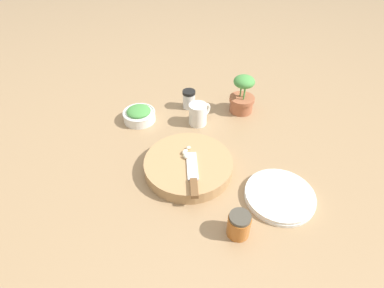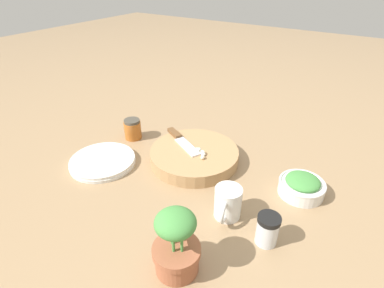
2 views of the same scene
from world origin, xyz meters
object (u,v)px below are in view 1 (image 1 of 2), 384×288
garlic_cloves (186,154)px  spice_jar (189,99)px  potted_herb (242,97)px  honey_jar (239,225)px  plate_stack (280,196)px  chef_knife (193,176)px  herb_bowl (139,114)px  coffee_mug (198,114)px  cutting_board (188,165)px

garlic_cloves → spice_jar: (-0.30, 0.19, -0.01)m
potted_herb → honey_jar: bearing=-38.5°
plate_stack → spice_jar: bearing=178.7°
chef_knife → herb_bowl: 0.42m
chef_knife → honey_jar: bearing=-57.2°
garlic_cloves → spice_jar: bearing=148.2°
chef_knife → plate_stack: 0.27m
coffee_mug → honey_jar: size_ratio=1.37×
coffee_mug → chef_knife: bearing=-34.4°
garlic_cloves → plate_stack: 0.33m
spice_jar → plate_stack: (0.57, -0.01, -0.03)m
herb_bowl → plate_stack: size_ratio=0.61×
garlic_cloves → coffee_mug: bearing=138.6°
spice_jar → coffee_mug: 0.12m
chef_knife → honey_jar: (0.21, 0.02, -0.01)m
spice_jar → plate_stack: bearing=-1.3°
spice_jar → honey_jar: bearing=-18.1°
garlic_cloves → coffee_mug: (-0.18, 0.16, -0.01)m
garlic_cloves → cutting_board: bearing=-15.1°
herb_bowl → spice_jar: size_ratio=1.65×
garlic_cloves → honey_jar: 0.31m
cutting_board → chef_knife: 0.08m
garlic_cloves → potted_herb: size_ratio=0.37×
coffee_mug → potted_herb: 0.20m
spice_jar → herb_bowl: bearing=-95.2°
spice_jar → cutting_board: bearing=-30.5°
chef_knife → spice_jar: bearing=88.7°
honey_jar → chef_knife: bearing=-174.6°
chef_knife → herb_bowl: size_ratio=1.42×
herb_bowl → spice_jar: spice_jar is taller
garlic_cloves → herb_bowl: 0.32m
plate_stack → honey_jar: (0.03, -0.18, 0.03)m
chef_knife → spice_jar: spice_jar is taller
spice_jar → plate_stack: spice_jar is taller
cutting_board → herb_bowl: (-0.35, -0.03, 0.01)m
cutting_board → chef_knife: chef_knife is taller
cutting_board → honey_jar: bearing=-1.0°
plate_stack → herb_bowl: bearing=-160.7°
plate_stack → potted_herb: size_ratio=1.32×
chef_knife → garlic_cloves: (-0.10, 0.03, 0.00)m
potted_herb → cutting_board: bearing=-62.6°
herb_bowl → coffee_mug: size_ratio=1.26×
honey_jar → potted_herb: size_ratio=0.47×
coffee_mug → honey_jar: bearing=-19.5°
garlic_cloves → plate_stack: garlic_cloves is taller
cutting_board → potted_herb: (-0.19, 0.37, 0.05)m
potted_herb → plate_stack: bearing=-23.4°
plate_stack → potted_herb: (-0.44, 0.19, 0.06)m
potted_herb → chef_knife: bearing=-56.3°
spice_jar → coffee_mug: bearing=-12.2°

